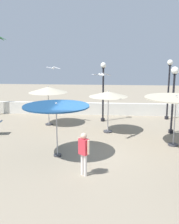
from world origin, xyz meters
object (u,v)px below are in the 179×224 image
(patio_umbrella_1, at_px, (48,90))
(seagull_0, at_px, (102,75))
(patio_umbrella_3, at_px, (176,100))
(lamp_post_2, at_px, (174,89))
(patio_umbrella_0, at_px, (56,107))
(lamp_post_1, at_px, (103,85))
(patio_umbrella_4, at_px, (108,95))
(lamp_post_3, at_px, (169,82))
(guest_0, at_px, (84,150))
(seagull_2, at_px, (53,68))

(patio_umbrella_1, distance_m, seagull_0, 4.92)
(patio_umbrella_3, distance_m, lamp_post_2, 2.25)
(seagull_0, bearing_deg, patio_umbrella_3, -4.29)
(patio_umbrella_0, height_order, lamp_post_1, lamp_post_1)
(lamp_post_1, distance_m, seagull_0, 4.55)
(patio_umbrella_4, height_order, lamp_post_2, lamp_post_2)
(patio_umbrella_1, xyz_separation_m, lamp_post_3, (8.06, 2.19, 0.35))
(patio_umbrella_0, bearing_deg, patio_umbrella_3, 18.40)
(patio_umbrella_0, bearing_deg, patio_umbrella_4, 60.26)
(seagull_0, bearing_deg, lamp_post_2, 25.38)
(lamp_post_1, bearing_deg, lamp_post_3, 11.74)
(guest_0, bearing_deg, lamp_post_1, 86.71)
(patio_umbrella_3, xyz_separation_m, lamp_post_3, (0.81, 5.65, 0.29))
(patio_umbrella_4, height_order, lamp_post_1, lamp_post_1)
(guest_0, bearing_deg, patio_umbrella_4, 81.62)
(patio_umbrella_3, relative_size, lamp_post_2, 0.80)
(patio_umbrella_0, relative_size, patio_umbrella_3, 0.95)
(patio_umbrella_0, bearing_deg, patio_umbrella_1, 106.87)
(lamp_post_2, relative_size, guest_0, 2.27)
(patio_umbrella_0, relative_size, seagull_2, 3.02)
(patio_umbrella_0, xyz_separation_m, lamp_post_1, (1.89, 6.57, 0.22))
(patio_umbrella_4, height_order, guest_0, patio_umbrella_4)
(seagull_0, bearing_deg, patio_umbrella_0, -131.82)
(patio_umbrella_0, xyz_separation_m, lamp_post_3, (6.44, 7.52, 0.37))
(seagull_2, bearing_deg, patio_umbrella_4, -24.16)
(guest_0, distance_m, seagull_0, 4.77)
(lamp_post_3, bearing_deg, patio_umbrella_4, -139.62)
(lamp_post_3, bearing_deg, guest_0, -118.22)
(patio_umbrella_1, distance_m, seagull_2, 1.45)
(lamp_post_2, bearing_deg, patio_umbrella_0, -145.74)
(patio_umbrella_4, distance_m, lamp_post_1, 2.64)
(lamp_post_2, relative_size, seagull_2, 3.99)
(patio_umbrella_0, relative_size, lamp_post_3, 0.70)
(guest_0, bearing_deg, patio_umbrella_3, 41.53)
(patio_umbrella_3, height_order, lamp_post_1, lamp_post_1)
(patio_umbrella_1, height_order, guest_0, patio_umbrella_1)
(patio_umbrella_0, xyz_separation_m, patio_umbrella_4, (2.27, 3.96, -0.01))
(lamp_post_2, bearing_deg, patio_umbrella_4, -178.21)
(seagull_0, distance_m, seagull_2, 4.67)
(patio_umbrella_4, bearing_deg, lamp_post_1, 98.17)
(patio_umbrella_4, xyz_separation_m, seagull_2, (-3.53, 1.58, 1.44))
(lamp_post_2, relative_size, seagull_0, 3.30)
(lamp_post_2, height_order, seagull_0, lamp_post_2)
(patio_umbrella_1, height_order, patio_umbrella_3, patio_umbrella_3)
(patio_umbrella_0, bearing_deg, seagull_2, 102.87)
(guest_0, relative_size, seagull_0, 1.45)
(lamp_post_3, bearing_deg, lamp_post_2, -97.50)
(patio_umbrella_4, relative_size, lamp_post_2, 0.65)
(patio_umbrella_1, relative_size, lamp_post_3, 0.61)
(patio_umbrella_3, relative_size, guest_0, 1.81)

